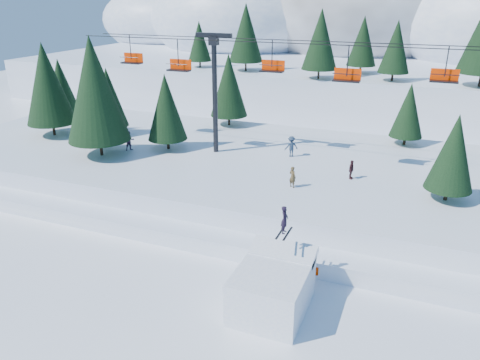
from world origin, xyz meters
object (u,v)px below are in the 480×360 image
at_px(jump_kicker, 273,287).
at_px(banner_far, 480,289).
at_px(banner_near, 330,272).
at_px(chairlift, 333,83).

xyz_separation_m(jump_kicker, banner_far, (10.38, 5.17, -0.79)).
distance_m(jump_kicker, banner_near, 4.53).
bearing_deg(chairlift, banner_near, -76.81).
relative_size(jump_kicker, chairlift, 0.12).
bearing_deg(banner_far, banner_near, -170.33).
distance_m(chairlift, banner_far, 18.19).
bearing_deg(banner_near, banner_far, 9.67).
bearing_deg(banner_far, chairlift, 133.93).
bearing_deg(chairlift, banner_far, -46.07).
xyz_separation_m(banner_near, banner_far, (8.04, 1.37, 0.00)).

